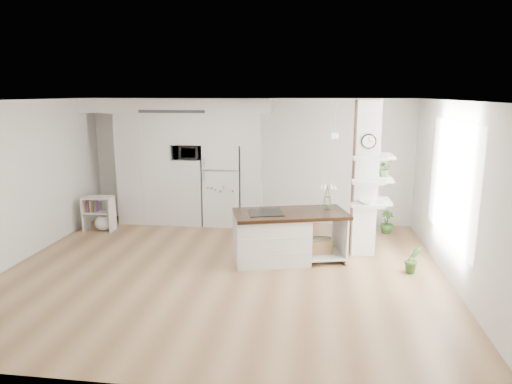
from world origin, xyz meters
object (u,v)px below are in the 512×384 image
Objects in this scene: refrigerator at (223,185)px; floor_plant_a at (413,259)px; kitchen_island at (278,236)px; bookshelf at (100,216)px.

refrigerator is 4.30m from floor_plant_a.
floor_plant_a is (2.17, -0.28, -0.22)m from kitchen_island.
refrigerator is at bearing 107.46° from kitchen_island.
kitchen_island is at bearing 172.66° from floor_plant_a.
kitchen_island is 2.20m from floor_plant_a.
refrigerator reaches higher than floor_plant_a.
kitchen_island is 4.01m from bookshelf.
refrigerator is 0.85× the size of kitchen_island.
refrigerator is 3.81× the size of floor_plant_a.
kitchen_island is (1.36, -2.10, -0.43)m from refrigerator.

